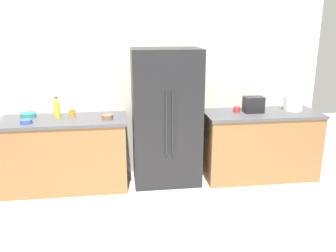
{
  "coord_description": "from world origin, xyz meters",
  "views": [
    {
      "loc": [
        -0.37,
        -2.88,
        2.08
      ],
      "look_at": [
        0.08,
        0.47,
        1.11
      ],
      "focal_mm": 37.52,
      "sensor_mm": 36.0,
      "label": 1
    }
  ],
  "objects": [
    {
      "name": "toaster",
      "position": [
        1.41,
        1.57,
        1.04
      ],
      "size": [
        0.26,
        0.18,
        0.22
      ],
      "primitive_type": "cube",
      "color": "black",
      "rests_on": "counter_right"
    },
    {
      "name": "bottle_a",
      "position": [
        -1.19,
        1.63,
        1.05
      ],
      "size": [
        0.07,
        0.07,
        0.27
      ],
      "color": "yellow",
      "rests_on": "counter_left"
    },
    {
      "name": "bowl_b",
      "position": [
        -0.55,
        1.47,
        0.97
      ],
      "size": [
        0.14,
        0.14,
        0.06
      ],
      "primitive_type": "cylinder",
      "color": "brown",
      "rests_on": "counter_left"
    },
    {
      "name": "rice_cooker",
      "position": [
        2.0,
        1.61,
        1.09
      ],
      "size": [
        0.26,
        0.26,
        0.33
      ],
      "color": "white",
      "rests_on": "counter_right"
    },
    {
      "name": "refrigerator",
      "position": [
        0.21,
        1.58,
        0.9
      ],
      "size": [
        0.88,
        0.63,
        1.8
      ],
      "color": "black",
      "rests_on": "ground_plane"
    },
    {
      "name": "bowl_c",
      "position": [
        -1.57,
        1.71,
        0.97
      ],
      "size": [
        0.19,
        0.19,
        0.06
      ],
      "primitive_type": "cylinder",
      "color": "teal",
      "rests_on": "counter_left"
    },
    {
      "name": "ground_plane",
      "position": [
        0.0,
        0.0,
        0.0
      ],
      "size": [
        9.79,
        9.79,
        0.0
      ],
      "primitive_type": "plane",
      "color": "beige"
    },
    {
      "name": "cup_b",
      "position": [
        -1.01,
        1.65,
        0.99
      ],
      "size": [
        0.08,
        0.08,
        0.1
      ],
      "primitive_type": "cylinder",
      "color": "orange",
      "rests_on": "counter_left"
    },
    {
      "name": "counter_right",
      "position": [
        1.53,
        1.56,
        0.47
      ],
      "size": [
        1.58,
        0.69,
        0.94
      ],
      "color": "olive",
      "rests_on": "ground_plane"
    },
    {
      "name": "kitchen_back_panel",
      "position": [
        0.0,
        1.95,
        1.47
      ],
      "size": [
        4.9,
        0.1,
        2.95
      ],
      "primitive_type": "cube",
      "color": "silver",
      "rests_on": "ground_plane"
    },
    {
      "name": "cup_a",
      "position": [
        1.19,
        1.61,
        0.98
      ],
      "size": [
        0.09,
        0.09,
        0.08
      ],
      "primitive_type": "cylinder",
      "color": "red",
      "rests_on": "counter_right"
    },
    {
      "name": "counter_left",
      "position": [
        -1.12,
        1.56,
        0.47
      ],
      "size": [
        1.6,
        0.69,
        0.94
      ],
      "color": "olive",
      "rests_on": "ground_plane"
    },
    {
      "name": "bowl_a",
      "position": [
        -1.52,
        1.4,
        0.96
      ],
      "size": [
        0.14,
        0.14,
        0.05
      ],
      "primitive_type": "cylinder",
      "color": "blue",
      "rests_on": "counter_left"
    }
  ]
}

